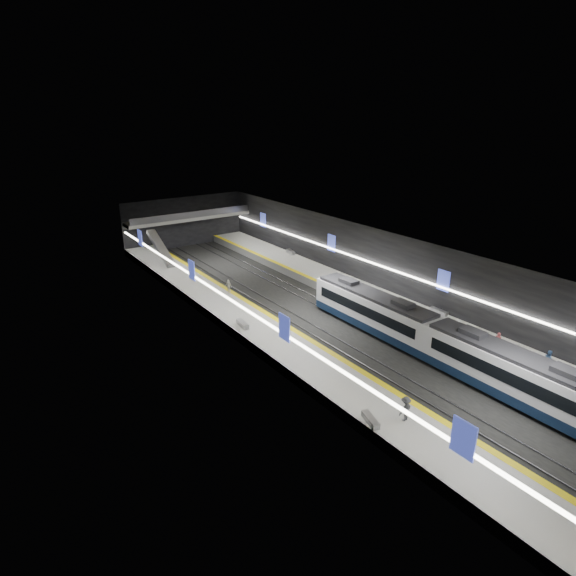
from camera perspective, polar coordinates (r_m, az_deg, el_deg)
ground at (r=52.05m, az=3.62°, el=-3.45°), size 70.00×70.00×0.00m
ceiling at (r=49.35m, az=3.83°, el=5.07°), size 20.00×70.00×0.04m
wall_left at (r=45.39m, az=-6.24°, el=-1.75°), size 0.04×70.00×8.00m
wall_right at (r=57.03m, az=11.64°, el=2.62°), size 0.04×70.00×8.00m
wall_back at (r=79.87m, az=-12.17°, el=7.67°), size 20.00×0.04×8.00m
platform_left at (r=47.93m, az=-3.45°, el=-4.98°), size 5.00×70.00×1.00m
tile_surface_left at (r=47.71m, az=-3.46°, el=-4.43°), size 5.00×70.00×0.02m
tactile_strip_left at (r=48.78m, az=-1.26°, el=-3.81°), size 0.60×70.00×0.02m
platform_right at (r=56.49m, az=9.63°, el=-1.19°), size 5.00×70.00×1.00m
tile_surface_right at (r=56.31m, az=9.66°, el=-0.71°), size 5.00×70.00×0.02m
tactile_strip_right at (r=54.87m, az=8.00°, el=-1.17°), size 0.60×70.00×0.02m
rails at (r=52.02m, az=3.63°, el=-3.39°), size 6.52×70.00×0.12m
train at (r=44.45m, az=16.83°, el=-5.60°), size 2.69×30.04×3.60m
ad_posters at (r=51.13m, az=3.04°, el=1.53°), size 19.94×53.50×2.20m
cove_light_left at (r=45.56m, az=-6.01°, el=-1.93°), size 0.25×68.60×0.12m
cove_light_right at (r=56.95m, az=11.49°, el=2.39°), size 0.25×68.60×0.12m
mezzanine_bridge at (r=77.79m, az=-11.62°, el=8.16°), size 20.00×3.00×1.50m
escalator at (r=69.36m, az=-14.84°, el=4.59°), size 1.20×7.50×3.92m
bench_left_near at (r=34.35m, az=9.76°, el=-15.16°), size 1.04×1.92×0.45m
bench_left_far at (r=47.53m, az=-5.41°, el=-4.28°), size 0.75×2.02×0.48m
bench_right_near at (r=52.51m, az=17.42°, el=-2.71°), size 0.57×2.00×0.49m
bench_right_far at (r=71.11m, az=0.32°, el=4.28°), size 0.88×2.05×0.49m
passenger_right_a at (r=46.35m, az=23.61°, el=-5.84°), size 0.57×0.72×1.74m
passenger_right_b at (r=45.22m, az=28.50°, el=-7.44°), size 0.96×0.99×1.60m
passenger_left_a at (r=55.89m, az=-7.06°, el=0.17°), size 0.73×1.05×1.66m
passenger_left_b at (r=34.67m, az=13.74°, el=-13.75°), size 1.24×0.80×1.81m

